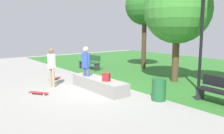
{
  "coord_description": "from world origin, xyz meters",
  "views": [
    {
      "loc": [
        8.1,
        -5.2,
        2.51
      ],
      "look_at": [
        0.1,
        0.84,
        0.9
      ],
      "focal_mm": 37.75,
      "sensor_mm": 36.0,
      "label": 1
    }
  ],
  "objects_px": {
    "park_bench_near_path": "(90,62)",
    "trash_bin": "(159,90)",
    "skateboard_by_ledge": "(39,93)",
    "park_bench_far_right": "(221,91)",
    "concrete_ledge": "(99,84)",
    "skater_watching": "(86,64)",
    "backpack_on_ledge": "(106,77)",
    "tree_broad_elm": "(177,10)",
    "skater_performing_trick": "(52,64)",
    "skateboard_spare": "(55,79)",
    "tree_slender_maple": "(145,6)",
    "lamp_post": "(202,21)"
  },
  "relations": [
    {
      "from": "park_bench_near_path",
      "to": "trash_bin",
      "type": "bearing_deg",
      "value": -12.33
    },
    {
      "from": "skateboard_by_ledge",
      "to": "park_bench_far_right",
      "type": "height_order",
      "value": "park_bench_far_right"
    },
    {
      "from": "skateboard_by_ledge",
      "to": "park_bench_far_right",
      "type": "xyz_separation_m",
      "value": [
        4.93,
        4.45,
        0.42
      ]
    },
    {
      "from": "concrete_ledge",
      "to": "skater_watching",
      "type": "height_order",
      "value": "skater_watching"
    },
    {
      "from": "backpack_on_ledge",
      "to": "skater_watching",
      "type": "height_order",
      "value": "skater_watching"
    },
    {
      "from": "trash_bin",
      "to": "tree_broad_elm",
      "type": "bearing_deg",
      "value": 118.83
    },
    {
      "from": "trash_bin",
      "to": "skater_watching",
      "type": "bearing_deg",
      "value": -161.29
    },
    {
      "from": "concrete_ledge",
      "to": "skater_performing_trick",
      "type": "height_order",
      "value": "skater_performing_trick"
    },
    {
      "from": "concrete_ledge",
      "to": "park_bench_near_path",
      "type": "height_order",
      "value": "park_bench_near_path"
    },
    {
      "from": "skateboard_spare",
      "to": "tree_slender_maple",
      "type": "relative_size",
      "value": 0.15
    },
    {
      "from": "park_bench_far_right",
      "to": "tree_broad_elm",
      "type": "relative_size",
      "value": 0.33
    },
    {
      "from": "tree_slender_maple",
      "to": "tree_broad_elm",
      "type": "height_order",
      "value": "tree_slender_maple"
    },
    {
      "from": "concrete_ledge",
      "to": "trash_bin",
      "type": "relative_size",
      "value": 3.99
    },
    {
      "from": "park_bench_far_right",
      "to": "park_bench_near_path",
      "type": "xyz_separation_m",
      "value": [
        -8.75,
        0.28,
        0.0
      ]
    },
    {
      "from": "skater_watching",
      "to": "tree_broad_elm",
      "type": "height_order",
      "value": "tree_broad_elm"
    },
    {
      "from": "park_bench_far_right",
      "to": "tree_slender_maple",
      "type": "relative_size",
      "value": 0.31
    },
    {
      "from": "skater_performing_trick",
      "to": "park_bench_near_path",
      "type": "xyz_separation_m",
      "value": [
        -2.96,
        3.79,
        -0.52
      ]
    },
    {
      "from": "backpack_on_ledge",
      "to": "park_bench_near_path",
      "type": "distance_m",
      "value": 5.87
    },
    {
      "from": "concrete_ledge",
      "to": "skateboard_spare",
      "type": "relative_size",
      "value": 4.01
    },
    {
      "from": "lamp_post",
      "to": "park_bench_far_right",
      "type": "bearing_deg",
      "value": -36.9
    },
    {
      "from": "tree_slender_maple",
      "to": "park_bench_far_right",
      "type": "bearing_deg",
      "value": -24.88
    },
    {
      "from": "concrete_ledge",
      "to": "backpack_on_ledge",
      "type": "relative_size",
      "value": 9.79
    },
    {
      "from": "lamp_post",
      "to": "park_bench_near_path",
      "type": "bearing_deg",
      "value": -172.76
    },
    {
      "from": "skateboard_spare",
      "to": "park_bench_near_path",
      "type": "xyz_separation_m",
      "value": [
        -1.67,
        3.11,
        0.42
      ]
    },
    {
      "from": "skater_watching",
      "to": "park_bench_near_path",
      "type": "height_order",
      "value": "skater_watching"
    },
    {
      "from": "concrete_ledge",
      "to": "park_bench_near_path",
      "type": "xyz_separation_m",
      "value": [
        -4.66,
        2.47,
        0.23
      ]
    },
    {
      "from": "lamp_post",
      "to": "skateboard_by_ledge",
      "type": "bearing_deg",
      "value": -120.7
    },
    {
      "from": "skater_performing_trick",
      "to": "lamp_post",
      "type": "bearing_deg",
      "value": 48.12
    },
    {
      "from": "skater_watching",
      "to": "tree_slender_maple",
      "type": "xyz_separation_m",
      "value": [
        -2.12,
        5.58,
        2.89
      ]
    },
    {
      "from": "skater_performing_trick",
      "to": "tree_broad_elm",
      "type": "distance_m",
      "value": 6.27
    },
    {
      "from": "concrete_ledge",
      "to": "tree_broad_elm",
      "type": "height_order",
      "value": "tree_broad_elm"
    },
    {
      "from": "skater_watching",
      "to": "park_bench_near_path",
      "type": "distance_m",
      "value": 4.81
    },
    {
      "from": "skater_performing_trick",
      "to": "trash_bin",
      "type": "xyz_separation_m",
      "value": [
        4.23,
        2.22,
        -0.61
      ]
    },
    {
      "from": "trash_bin",
      "to": "skateboard_by_ledge",
      "type": "bearing_deg",
      "value": -136.77
    },
    {
      "from": "park_bench_far_right",
      "to": "skater_watching",
      "type": "bearing_deg",
      "value": -153.55
    },
    {
      "from": "concrete_ledge",
      "to": "skateboard_spare",
      "type": "xyz_separation_m",
      "value": [
        -2.99,
        -0.64,
        -0.18
      ]
    },
    {
      "from": "skateboard_by_ledge",
      "to": "park_bench_near_path",
      "type": "height_order",
      "value": "park_bench_near_path"
    },
    {
      "from": "backpack_on_ledge",
      "to": "tree_slender_maple",
      "type": "xyz_separation_m",
      "value": [
        -3.45,
        5.45,
        3.29
      ]
    },
    {
      "from": "skateboard_by_ledge",
      "to": "skateboard_spare",
      "type": "bearing_deg",
      "value": 143.09
    },
    {
      "from": "skateboard_by_ledge",
      "to": "park_bench_near_path",
      "type": "bearing_deg",
      "value": 128.98
    },
    {
      "from": "skater_watching",
      "to": "skateboard_by_ledge",
      "type": "bearing_deg",
      "value": -94.2
    },
    {
      "from": "skater_performing_trick",
      "to": "park_bench_far_right",
      "type": "bearing_deg",
      "value": 31.2
    },
    {
      "from": "backpack_on_ledge",
      "to": "skateboard_spare",
      "type": "height_order",
      "value": "backpack_on_ledge"
    },
    {
      "from": "park_bench_far_right",
      "to": "park_bench_near_path",
      "type": "height_order",
      "value": "same"
    },
    {
      "from": "park_bench_near_path",
      "to": "tree_slender_maple",
      "type": "distance_m",
      "value": 4.9
    },
    {
      "from": "tree_broad_elm",
      "to": "backpack_on_ledge",
      "type": "bearing_deg",
      "value": -93.72
    },
    {
      "from": "skater_watching",
      "to": "lamp_post",
      "type": "xyz_separation_m",
      "value": [
        3.19,
        3.57,
        1.79
      ]
    },
    {
      "from": "skater_performing_trick",
      "to": "trash_bin",
      "type": "distance_m",
      "value": 4.81
    },
    {
      "from": "backpack_on_ledge",
      "to": "park_bench_near_path",
      "type": "bearing_deg",
      "value": 121.02
    },
    {
      "from": "concrete_ledge",
      "to": "skateboard_by_ledge",
      "type": "relative_size",
      "value": 4.08
    }
  ]
}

